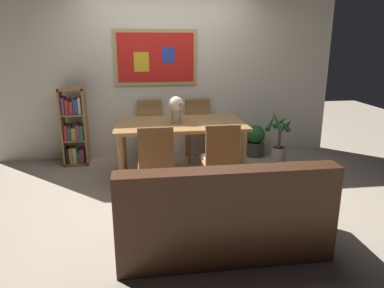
# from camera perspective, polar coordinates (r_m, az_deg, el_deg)

# --- Properties ---
(ground_plane) EXTENTS (12.00, 12.00, 0.00)m
(ground_plane) POSITION_cam_1_polar(r_m,az_deg,el_deg) (4.56, -2.27, -7.28)
(ground_plane) COLOR tan
(wall_back_with_painting) EXTENTS (5.20, 0.14, 2.60)m
(wall_back_with_painting) POSITION_cam_1_polar(r_m,az_deg,el_deg) (5.69, -4.04, 11.02)
(wall_back_with_painting) COLOR silver
(wall_back_with_painting) RESTS_ON ground_plane
(dining_table) EXTENTS (1.68, 0.94, 0.75)m
(dining_table) POSITION_cam_1_polar(r_m,az_deg,el_deg) (4.80, -1.88, 2.33)
(dining_table) COLOR #9E7042
(dining_table) RESTS_ON ground_plane
(dining_chair_near_left) EXTENTS (0.40, 0.41, 0.91)m
(dining_chair_near_left) POSITION_cam_1_polar(r_m,az_deg,el_deg) (4.07, -5.68, -2.18)
(dining_chair_near_left) COLOR #9E7042
(dining_chair_near_left) RESTS_ON ground_plane
(dining_chair_far_left) EXTENTS (0.40, 0.41, 0.91)m
(dining_chair_far_left) POSITION_cam_1_polar(r_m,az_deg,el_deg) (5.59, -6.54, 2.87)
(dining_chair_far_left) COLOR #9E7042
(dining_chair_far_left) RESTS_ON ground_plane
(dining_chair_far_right) EXTENTS (0.40, 0.41, 0.91)m
(dining_chair_far_right) POSITION_cam_1_polar(r_m,az_deg,el_deg) (5.63, 1.00, 3.09)
(dining_chair_far_right) COLOR #9E7042
(dining_chair_far_right) RESTS_ON ground_plane
(dining_chair_near_right) EXTENTS (0.40, 0.41, 0.91)m
(dining_chair_near_right) POSITION_cam_1_polar(r_m,az_deg,el_deg) (4.16, 4.48, -1.74)
(dining_chair_near_right) COLOR #9E7042
(dining_chair_near_right) RESTS_ON ground_plane
(leather_couch) EXTENTS (1.80, 0.84, 0.84)m
(leather_couch) POSITION_cam_1_polar(r_m,az_deg,el_deg) (3.28, 4.43, -11.12)
(leather_couch) COLOR #472819
(leather_couch) RESTS_ON ground_plane
(bookshelf) EXTENTS (0.36, 0.28, 1.14)m
(bookshelf) POSITION_cam_1_polar(r_m,az_deg,el_deg) (5.61, -17.89, 2.20)
(bookshelf) COLOR #9E7042
(bookshelf) RESTS_ON ground_plane
(potted_ivy) EXTENTS (0.30, 0.31, 0.54)m
(potted_ivy) POSITION_cam_1_polar(r_m,az_deg,el_deg) (5.88, 9.85, 0.56)
(potted_ivy) COLOR #4C4742
(potted_ivy) RESTS_ON ground_plane
(potted_palm) EXTENTS (0.40, 0.42, 0.83)m
(potted_palm) POSITION_cam_1_polar(r_m,az_deg,el_deg) (5.56, 13.41, 0.45)
(potted_palm) COLOR #B2ADA3
(potted_palm) RESTS_ON ground_plane
(flower_vase) EXTENTS (0.20, 0.20, 0.34)m
(flower_vase) POSITION_cam_1_polar(r_m,az_deg,el_deg) (4.74, -2.50, 5.74)
(flower_vase) COLOR tan
(flower_vase) RESTS_ON dining_table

